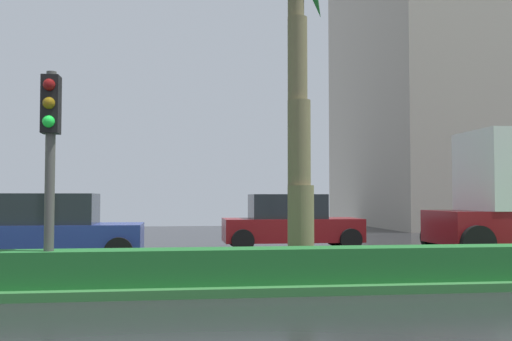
{
  "coord_description": "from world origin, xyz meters",
  "views": [
    {
      "loc": [
        4.11,
        -3.52,
        1.63
      ],
      "look_at": [
        6.25,
        12.47,
        2.36
      ],
      "focal_mm": 41.38,
      "sensor_mm": 36.0,
      "label": 1
    }
  ],
  "objects": [
    {
      "name": "building_far_right",
      "position": [
        21.86,
        29.45,
        8.61
      ],
      "size": [
        14.37,
        14.51,
        17.23
      ],
      "color": "#A89E8E",
      "rests_on": "ground_plane"
    },
    {
      "name": "car_in_traffic_third",
      "position": [
        7.65,
        14.81,
        0.83
      ],
      "size": [
        4.3,
        2.02,
        1.72
      ],
      "color": "maroon",
      "rests_on": "ground_plane"
    },
    {
      "name": "car_in_traffic_second",
      "position": [
        1.04,
        11.73,
        0.83
      ],
      "size": [
        4.3,
        2.02,
        1.72
      ],
      "color": "navy",
      "rests_on": "ground_plane"
    },
    {
      "name": "traffic_signal_median_right",
      "position": [
        2.04,
        6.48,
        2.6
      ],
      "size": [
        0.28,
        0.43,
        3.55
      ],
      "color": "#4C4C47",
      "rests_on": "median_strip"
    }
  ]
}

